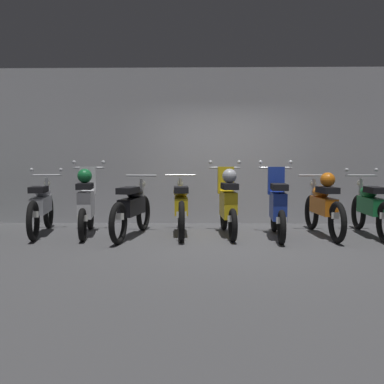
# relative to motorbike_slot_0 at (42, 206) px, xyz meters

# --- Properties ---
(ground_plane) EXTENTS (80.00, 80.00, 0.00)m
(ground_plane) POSITION_rel_motorbike_slot_0_xyz_m (3.25, -0.68, -0.49)
(ground_plane) COLOR #4C4C4F
(back_wall) EXTENTS (16.00, 0.30, 3.16)m
(back_wall) POSITION_rel_motorbike_slot_0_xyz_m (3.25, 1.46, 1.09)
(back_wall) COLOR #ADADB2
(back_wall) RESTS_ON ground
(motorbike_slot_0) EXTENTS (0.62, 1.93, 1.15)m
(motorbike_slot_0) POSITION_rel_motorbike_slot_0_xyz_m (0.00, 0.00, 0.00)
(motorbike_slot_0) COLOR black
(motorbike_slot_0) RESTS_ON ground
(motorbike_slot_1) EXTENTS (0.58, 1.67, 1.29)m
(motorbike_slot_1) POSITION_rel_motorbike_slot_0_xyz_m (0.81, -0.07, 0.08)
(motorbike_slot_1) COLOR black
(motorbike_slot_1) RESTS_ON ground
(motorbike_slot_2) EXTENTS (0.56, 1.94, 1.03)m
(motorbike_slot_2) POSITION_rel_motorbike_slot_0_xyz_m (1.63, -0.22, -0.00)
(motorbike_slot_2) COLOR black
(motorbike_slot_2) RESTS_ON ground
(motorbike_slot_3) EXTENTS (0.56, 1.95, 1.03)m
(motorbike_slot_3) POSITION_rel_motorbike_slot_0_xyz_m (2.43, 0.01, -0.00)
(motorbike_slot_3) COLOR black
(motorbike_slot_3) RESTS_ON ground
(motorbike_slot_4) EXTENTS (0.59, 1.68, 1.29)m
(motorbike_slot_4) POSITION_rel_motorbike_slot_0_xyz_m (3.24, -0.07, 0.08)
(motorbike_slot_4) COLOR black
(motorbike_slot_4) RESTS_ON ground
(motorbike_slot_5) EXTENTS (0.59, 1.68, 1.29)m
(motorbike_slot_5) POSITION_rel_motorbike_slot_0_xyz_m (4.06, -0.24, 0.04)
(motorbike_slot_5) COLOR black
(motorbike_slot_5) RESTS_ON ground
(motorbike_slot_6) EXTENTS (0.56, 1.95, 1.08)m
(motorbike_slot_6) POSITION_rel_motorbike_slot_0_xyz_m (4.87, -0.08, 0.03)
(motorbike_slot_6) COLOR black
(motorbike_slot_6) RESTS_ON ground
(motorbike_slot_7) EXTENTS (0.59, 1.95, 1.15)m
(motorbike_slot_7) POSITION_rel_motorbike_slot_0_xyz_m (5.68, -0.05, 0.00)
(motorbike_slot_7) COLOR black
(motorbike_slot_7) RESTS_ON ground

